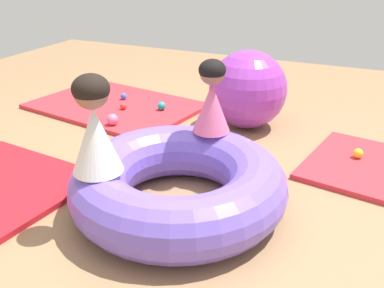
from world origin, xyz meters
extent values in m
plane|color=#93704C|center=(0.00, 0.00, 0.00)|extent=(8.00, 8.00, 0.00)
cube|color=red|center=(-1.31, 1.32, 0.02)|extent=(1.76, 1.34, 0.04)
torus|color=#7056D1|center=(0.11, -0.11, 0.18)|extent=(1.33, 1.33, 0.36)
cone|color=#E5608E|center=(0.13, 0.36, 0.52)|extent=(0.36, 0.36, 0.33)
sphere|color=#936647|center=(0.13, 0.36, 0.76)|extent=(0.16, 0.16, 0.16)
ellipsoid|color=black|center=(0.13, 0.36, 0.78)|extent=(0.18, 0.18, 0.14)
cone|color=white|center=(-0.22, -0.44, 0.54)|extent=(0.32, 0.32, 0.37)
sphere|color=#936647|center=(-0.22, -0.44, 0.82)|extent=(0.19, 0.19, 0.19)
ellipsoid|color=black|center=(-0.22, -0.44, 0.83)|extent=(0.20, 0.20, 0.16)
sphere|color=pink|center=(-1.01, 0.83, 0.09)|extent=(0.10, 0.10, 0.10)
sphere|color=yellow|center=(1.06, 1.03, 0.08)|extent=(0.08, 0.08, 0.08)
sphere|color=blue|center=(-1.31, 1.48, 0.07)|extent=(0.06, 0.06, 0.06)
sphere|color=red|center=(-1.15, 1.21, 0.07)|extent=(0.06, 0.06, 0.06)
sphere|color=teal|center=(-0.80, 1.35, 0.08)|extent=(0.08, 0.08, 0.08)
sphere|color=purple|center=(0.05, 1.40, 0.35)|extent=(0.69, 0.69, 0.69)
camera|label=1|loc=(1.17, -2.22, 1.51)|focal=41.38mm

